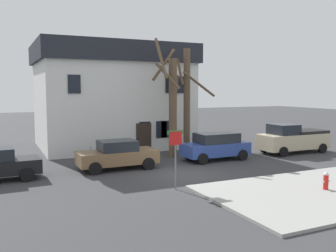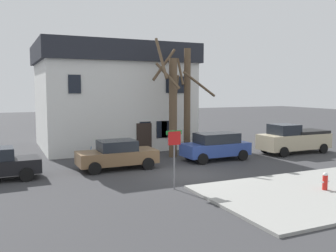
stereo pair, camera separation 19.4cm
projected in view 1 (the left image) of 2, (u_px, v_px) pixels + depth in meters
The scene contains 11 objects.
ground_plane at pixel (186, 174), 19.61m from camera, with size 120.00×120.00×0.00m, color #38383A.
sidewalk_slab at pixel (335, 189), 16.41m from camera, with size 11.78×6.26×0.12m, color #999993.
building_main at pixel (112, 96), 29.05m from camera, with size 11.39×8.79×7.83m.
tree_bare_near at pixel (172, 102), 24.20m from camera, with size 1.97×2.48×7.82m.
tree_bare_mid at pixel (187, 100), 25.28m from camera, with size 2.68×2.65×7.23m.
car_brown_sedan at pixel (117, 155), 20.71m from camera, with size 4.44×2.05×1.62m.
car_blue_wagon at pixel (216, 146), 23.38m from camera, with size 4.29×2.04×1.72m.
pickup_truck_beige at pixel (293, 139), 25.99m from camera, with size 5.21×2.17×2.06m.
fire_hydrant at pixel (326, 180), 16.07m from camera, with size 0.42×0.22×0.77m.
street_sign_pole at pixel (176, 148), 16.40m from camera, with size 0.76×0.07×2.65m.
bicycle_leaning at pixel (94, 158), 22.28m from camera, with size 1.68×0.57×1.03m.
Camera 1 is at (-9.00, -17.05, 4.47)m, focal length 39.52 mm.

